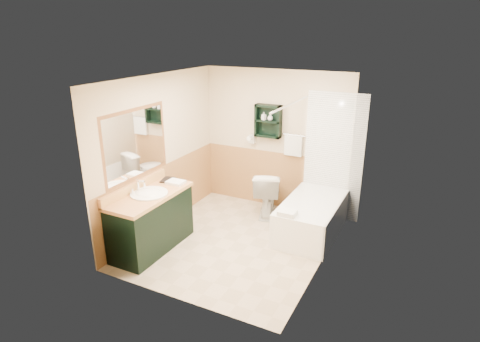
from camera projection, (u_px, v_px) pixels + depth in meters
name	position (u px, v px, depth m)	size (l,w,h in m)	color
floor	(235.00, 242.00, 6.00)	(3.00, 3.00, 0.00)	#C9B192
back_wall	(276.00, 140.00, 6.88)	(2.60, 0.04, 2.40)	#F2E6BD
left_wall	(159.00, 154.00, 6.15)	(0.04, 3.00, 2.40)	#F2E6BD
right_wall	(328.00, 181.00, 5.04)	(0.04, 3.00, 2.40)	#F2E6BD
ceiling	(235.00, 77.00, 5.19)	(2.60, 3.00, 0.04)	white
wainscot_left	(164.00, 196.00, 6.38)	(2.98, 2.98, 1.00)	tan
wainscot_back	(274.00, 179.00, 7.08)	(2.58, 2.58, 1.00)	tan
mirror_frame	(136.00, 144.00, 5.57)	(1.30, 1.30, 1.00)	brown
mirror_glass	(136.00, 144.00, 5.57)	(1.20, 1.20, 0.90)	white
tile_right	(338.00, 174.00, 5.74)	(1.50, 1.50, 2.10)	white
tile_back	(333.00, 158.00, 6.46)	(0.95, 0.95, 2.10)	white
tile_accent	(343.00, 115.00, 5.46)	(1.50, 1.50, 0.10)	#154C28
wall_shelf	(268.00, 121.00, 6.71)	(0.45, 0.15, 0.55)	black
hair_dryer	(252.00, 139.00, 6.97)	(0.10, 0.24, 0.18)	white
towel_bar	(294.00, 135.00, 6.62)	(0.40, 0.06, 0.40)	white
curtain_rod	(292.00, 103.00, 5.74)	(0.03, 0.03, 1.60)	silver
shower_curtain	(293.00, 157.00, 6.17)	(1.05, 1.05, 1.70)	#C0B191
vanity	(151.00, 221.00, 5.71)	(0.59, 1.33, 0.85)	black
bathtub	(312.00, 217.00, 6.19)	(0.80, 1.50, 0.53)	white
toilet	(267.00, 193.00, 6.79)	(0.44, 0.78, 0.77)	white
counter_towel	(176.00, 182.00, 5.93)	(0.25, 0.20, 0.04)	white
vanity_book	(162.00, 173.00, 6.03)	(0.18, 0.02, 0.24)	black
tub_towel	(287.00, 213.00, 5.63)	(0.24, 0.20, 0.07)	white
soap_bottle_a	(264.00, 118.00, 6.72)	(0.06, 0.13, 0.06)	white
soap_bottle_b	(270.00, 118.00, 6.66)	(0.09, 0.12, 0.09)	white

